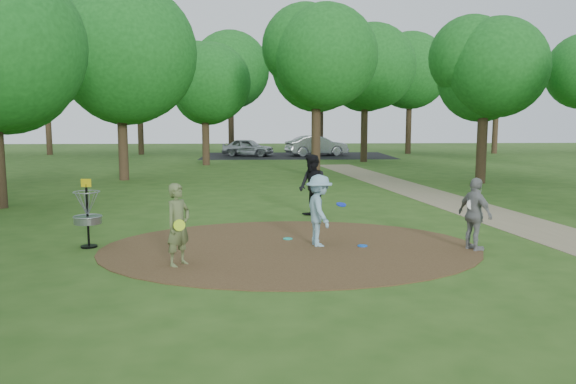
{
  "coord_description": "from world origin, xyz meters",
  "views": [
    {
      "loc": [
        -0.63,
        -12.16,
        2.89
      ],
      "look_at": [
        0.0,
        1.2,
        1.1
      ],
      "focal_mm": 35.0,
      "sensor_mm": 36.0,
      "label": 1
    }
  ],
  "objects": [
    {
      "name": "player_throwing_with_disc",
      "position": [
        0.65,
        0.17,
        0.81
      ],
      "size": [
        1.04,
        1.14,
        1.62
      ],
      "color": "#86B3C8",
      "rests_on": "ground"
    },
    {
      "name": "player_walking_with_disc",
      "position": [
        0.82,
        3.79,
        0.91
      ],
      "size": [
        1.01,
        1.1,
        1.83
      ],
      "color": "black",
      "rests_on": "ground"
    },
    {
      "name": "car_left",
      "position": [
        -1.64,
        29.71,
        0.65
      ],
      "size": [
        4.11,
        2.65,
        1.3
      ],
      "primitive_type": "imported",
      "rotation": [
        0.0,
        0.0,
        1.25
      ],
      "color": "#A9ADB1",
      "rests_on": "ground"
    },
    {
      "name": "parking_lot",
      "position": [
        2.0,
        30.0,
        0.0
      ],
      "size": [
        14.0,
        8.0,
        0.01
      ],
      "primitive_type": "cube",
      "color": "black",
      "rests_on": "ground"
    },
    {
      "name": "tree_ring",
      "position": [
        0.55,
        8.22,
        5.08
      ],
      "size": [
        36.77,
        45.28,
        8.63
      ],
      "color": "#332316",
      "rests_on": "ground"
    },
    {
      "name": "footpath",
      "position": [
        6.5,
        2.0,
        0.01
      ],
      "size": [
        7.55,
        39.89,
        0.01
      ],
      "primitive_type": "cube",
      "rotation": [
        0.0,
        0.0,
        0.14
      ],
      "color": "#8C7A5B",
      "rests_on": "ground"
    },
    {
      "name": "car_right",
      "position": [
        3.51,
        29.84,
        0.76
      ],
      "size": [
        4.85,
        2.75,
        1.51
      ],
      "primitive_type": "imported",
      "rotation": [
        0.0,
        0.0,
        1.84
      ],
      "color": "#989B9F",
      "rests_on": "ground"
    },
    {
      "name": "dirt_clearing",
      "position": [
        0.0,
        0.0,
        0.01
      ],
      "size": [
        8.4,
        8.4,
        0.02
      ],
      "primitive_type": "cylinder",
      "color": "#47301C",
      "rests_on": "ground"
    },
    {
      "name": "disc_ground_cyan",
      "position": [
        -0.02,
        0.86,
        0.03
      ],
      "size": [
        0.22,
        0.22,
        0.02
      ],
      "primitive_type": "cylinder",
      "color": "#18C5AF",
      "rests_on": "dirt_clearing"
    },
    {
      "name": "player_waiting_with_disc",
      "position": [
        3.99,
        -0.39,
        0.8
      ],
      "size": [
        0.72,
        1.01,
        1.6
      ],
      "color": "gray",
      "rests_on": "ground"
    },
    {
      "name": "disc_ground_blue",
      "position": [
        1.62,
        0.04,
        0.03
      ],
      "size": [
        0.22,
        0.22,
        0.02
      ],
      "primitive_type": "cylinder",
      "color": "blue",
      "rests_on": "dirt_clearing"
    },
    {
      "name": "ground",
      "position": [
        0.0,
        0.0,
        0.0
      ],
      "size": [
        100.0,
        100.0,
        0.0
      ],
      "primitive_type": "plane",
      "color": "#2D5119",
      "rests_on": "ground"
    },
    {
      "name": "disc_golf_basket",
      "position": [
        -4.5,
        0.3,
        0.87
      ],
      "size": [
        0.63,
        0.63,
        1.54
      ],
      "color": "black",
      "rests_on": "ground"
    },
    {
      "name": "player_observer_with_disc",
      "position": [
        -2.25,
        -1.38,
        0.81
      ],
      "size": [
        0.66,
        0.71,
        1.63
      ],
      "color": "#5B693D",
      "rests_on": "ground"
    }
  ]
}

